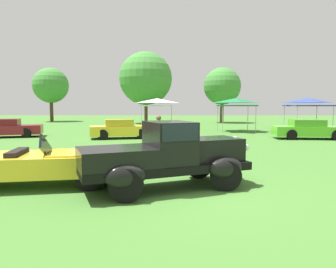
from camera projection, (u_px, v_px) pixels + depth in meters
ground_plane at (194, 192)px, 7.57m from camera, size 120.00×120.00×0.00m
feature_pickup_truck at (166, 155)px, 7.78m from camera, size 4.45×3.01×1.70m
neighbor_convertible at (41, 163)px, 8.15m from camera, size 4.86×2.52×1.40m
show_car_burgundy at (6, 128)px, 20.54m from camera, size 4.72×2.91×1.22m
show_car_yellow at (121, 129)px, 19.89m from camera, size 4.27×2.60×1.22m
show_car_lime at (309, 129)px, 19.52m from camera, size 4.51×2.02×1.22m
spectator_between_cars at (159, 134)px, 13.07m from camera, size 0.44×0.32×1.69m
canopy_tent_left_field at (157, 102)px, 25.86m from camera, size 2.68×2.68×2.71m
canopy_tent_center_field at (236, 102)px, 25.07m from camera, size 2.87×2.87×2.71m
canopy_tent_right_field at (308, 102)px, 24.62m from camera, size 3.03×3.03×2.71m
treeline_far_left at (51, 86)px, 40.80m from camera, size 4.63×4.63×7.09m
treeline_mid_left at (146, 79)px, 36.43m from camera, size 6.23×6.23×8.41m
treeline_center at (222, 86)px, 37.95m from camera, size 4.55×4.55×6.76m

